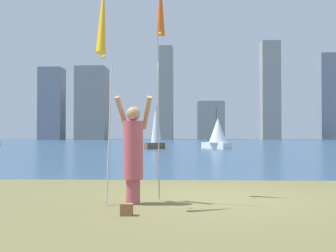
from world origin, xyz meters
TOP-DOWN VIEW (x-y plane):
  - ground at (0.00, 50.95)m, footprint 120.00×138.00m
  - person at (-1.60, -0.82)m, footprint 0.71×0.52m
  - kite_flag_left at (-2.05, -1.38)m, footprint 0.16×1.13m
  - kite_flag_right at (-1.16, -0.07)m, footprint 0.16×1.23m
  - bag at (-1.57, -1.88)m, footprint 0.18×0.15m
  - sailboat_0 at (2.24, 28.16)m, footprint 2.54×3.17m
  - sailboat_2 at (-3.14, 27.53)m, footprint 1.79×1.46m
  - skyline_tower_0 at (-33.53, 92.58)m, footprint 5.68×4.83m
  - skyline_tower_1 at (-23.41, 92.56)m, footprint 7.25×7.19m
  - skyline_tower_2 at (-5.15, 94.28)m, footprint 3.29×7.95m
  - skyline_tower_3 at (5.64, 91.25)m, footprint 6.27×6.82m
  - skyline_tower_4 at (19.83, 90.87)m, footprint 4.32×4.28m
  - skyline_tower_5 at (35.85, 95.92)m, footprint 5.75×4.00m

SIDE VIEW (x-z plane):
  - ground at x=0.00m, z-range -0.12..0.00m
  - bag at x=-1.57m, z-range 0.00..0.18m
  - person at x=-1.60m, z-range -0.02..1.92m
  - sailboat_0 at x=2.24m, z-range -0.50..3.12m
  - sailboat_2 at x=-3.14m, z-range -0.61..4.86m
  - kite_flag_left at x=-2.05m, z-range 1.20..5.14m
  - kite_flag_right at x=-1.16m, z-range 1.49..5.94m
  - skyline_tower_3 at x=5.64m, z-range 0.00..9.11m
  - skyline_tower_0 at x=-33.53m, z-range 0.00..17.75m
  - skyline_tower_1 at x=-23.41m, z-range 0.00..17.77m
  - skyline_tower_5 at x=35.85m, z-range 0.00..21.41m
  - skyline_tower_2 at x=-5.15m, z-range 0.00..22.75m
  - skyline_tower_4 at x=19.83m, z-range 0.00..23.40m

